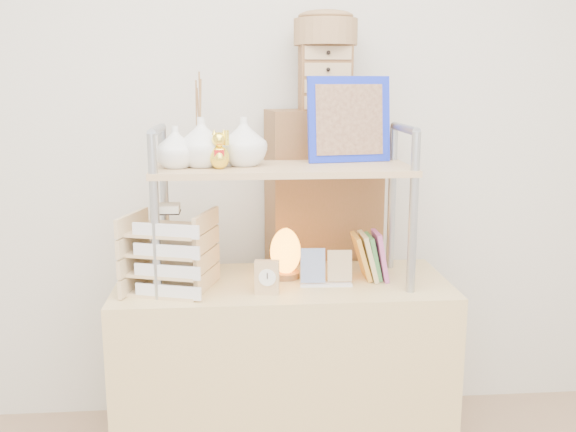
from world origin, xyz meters
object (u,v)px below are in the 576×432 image
object	(u,v)px
letter_tray	(170,257)
salt_lamp	(285,253)
cabinet	(322,271)
desk	(283,377)

from	to	relation	value
letter_tray	salt_lamp	bearing A→B (deg)	16.11
cabinet	salt_lamp	distance (m)	0.41
desk	salt_lamp	xyz separation A→B (m)	(0.01, 0.05, 0.47)
letter_tray	salt_lamp	xyz separation A→B (m)	(0.41, 0.12, -0.03)
desk	cabinet	distance (m)	0.51
desk	salt_lamp	world-z (taller)	salt_lamp
cabinet	letter_tray	world-z (taller)	cabinet
desk	cabinet	world-z (taller)	cabinet
cabinet	salt_lamp	bearing A→B (deg)	-127.05
desk	letter_tray	size ratio (longest dim) A/B	3.90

